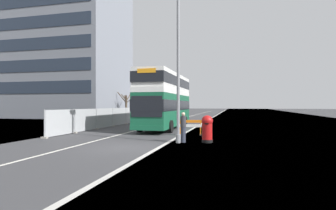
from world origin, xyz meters
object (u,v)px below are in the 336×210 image
roadworks_barrier (190,126)px  car_oncoming_near (168,112)px  red_pillar_postbox (207,128)px  pedestrian_at_kerb (183,127)px  car_receding_mid (181,111)px  lamppost_foreground (178,69)px  double_decker_bus (166,100)px

roadworks_barrier → car_oncoming_near: size_ratio=0.40×
red_pillar_postbox → car_oncoming_near: 26.49m
pedestrian_at_kerb → car_receding_mid: bearing=101.4°
car_oncoming_near → lamppost_foreground: bearing=-74.7°
double_decker_bus → roadworks_barrier: size_ratio=6.81×
roadworks_barrier → car_receding_mid: (-6.30, 28.52, 0.38)m
double_decker_bus → roadworks_barrier: bearing=-57.1°
car_oncoming_near → red_pillar_postbox: bearing=-71.0°
lamppost_foreground → car_receding_mid: bearing=100.9°
roadworks_barrier → car_receding_mid: 29.21m
double_decker_bus → car_receding_mid: size_ratio=2.51×
double_decker_bus → car_oncoming_near: size_ratio=2.70×
pedestrian_at_kerb → car_oncoming_near: bearing=105.9°
lamppost_foreground → pedestrian_at_kerb: lamppost_foreground is taller
red_pillar_postbox → car_receding_mid: bearing=103.8°
pedestrian_at_kerb → lamppost_foreground: bearing=-134.4°
lamppost_foreground → red_pillar_postbox: size_ratio=5.66×
roadworks_barrier → red_pillar_postbox: bearing=-65.8°
red_pillar_postbox → car_oncoming_near: bearing=109.0°
double_decker_bus → car_receding_mid: bearing=97.7°
red_pillar_postbox → car_receding_mid: car_receding_mid is taller
car_receding_mid → red_pillar_postbox: bearing=-76.2°
double_decker_bus → pedestrian_at_kerb: bearing=-69.1°
double_decker_bus → pedestrian_at_kerb: double_decker_bus is taller
double_decker_bus → roadworks_barrier: double_decker_bus is taller
lamppost_foreground → car_receding_mid: size_ratio=2.00×
red_pillar_postbox → pedestrian_at_kerb: bearing=-167.1°
red_pillar_postbox → car_oncoming_near: car_oncoming_near is taller
double_decker_bus → red_pillar_postbox: double_decker_bus is taller
double_decker_bus → red_pillar_postbox: 9.68m
double_decker_bus → pedestrian_at_kerb: size_ratio=6.41×
red_pillar_postbox → car_oncoming_near: (-8.61, 25.05, 0.14)m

